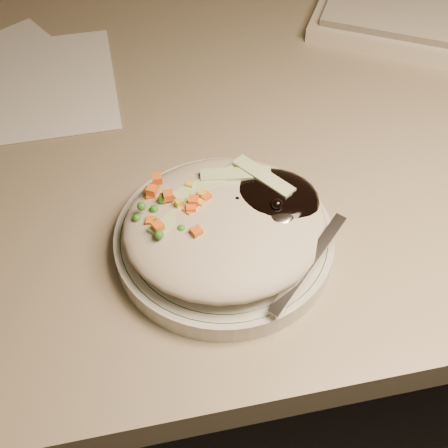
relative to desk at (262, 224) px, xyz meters
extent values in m
cube|color=gray|center=(0.00, 0.00, 0.18)|extent=(1.40, 0.70, 0.04)
cylinder|color=beige|center=(-0.10, -0.18, 0.21)|extent=(0.21, 0.21, 0.02)
torus|color=#144723|center=(-0.10, -0.18, 0.22)|extent=(0.20, 0.20, 0.00)
torus|color=#144723|center=(-0.10, -0.18, 0.22)|extent=(0.18, 0.18, 0.00)
ellipsoid|color=beige|center=(-0.10, -0.19, 0.24)|extent=(0.19, 0.18, 0.04)
ellipsoid|color=black|center=(-0.05, -0.17, 0.25)|extent=(0.10, 0.09, 0.03)
ellipsoid|color=orange|center=(-0.14, -0.17, 0.24)|extent=(0.08, 0.08, 0.02)
sphere|color=black|center=(-0.08, -0.18, 0.25)|extent=(0.01, 0.01, 0.01)
sphere|color=black|center=(-0.05, -0.17, 0.25)|extent=(0.01, 0.01, 0.01)
sphere|color=black|center=(-0.03, -0.18, 0.26)|extent=(0.01, 0.01, 0.01)
sphere|color=black|center=(-0.04, -0.16, 0.25)|extent=(0.01, 0.01, 0.01)
sphere|color=black|center=(-0.05, -0.19, 0.26)|extent=(0.01, 0.01, 0.01)
sphere|color=black|center=(-0.05, -0.18, 0.25)|extent=(0.01, 0.01, 0.01)
sphere|color=black|center=(-0.04, -0.16, 0.25)|extent=(0.01, 0.01, 0.01)
cube|color=orange|center=(-0.14, -0.16, 0.26)|extent=(0.01, 0.01, 0.01)
cube|color=orange|center=(-0.13, -0.18, 0.25)|extent=(0.01, 0.01, 0.01)
cube|color=orange|center=(-0.16, -0.15, 0.26)|extent=(0.01, 0.01, 0.01)
cube|color=orange|center=(-0.12, -0.17, 0.26)|extent=(0.01, 0.01, 0.01)
cube|color=orange|center=(-0.12, -0.18, 0.26)|extent=(0.01, 0.01, 0.01)
cube|color=orange|center=(-0.16, -0.14, 0.25)|extent=(0.01, 0.01, 0.01)
cube|color=orange|center=(-0.15, -0.16, 0.26)|extent=(0.01, 0.01, 0.01)
cube|color=orange|center=(-0.13, -0.18, 0.26)|extent=(0.01, 0.01, 0.01)
cube|color=orange|center=(-0.11, -0.17, 0.26)|extent=(0.01, 0.01, 0.01)
cube|color=orange|center=(-0.15, -0.14, 0.26)|extent=(0.01, 0.01, 0.01)
cube|color=orange|center=(-0.16, -0.20, 0.26)|extent=(0.01, 0.01, 0.01)
cube|color=orange|center=(-0.12, -0.21, 0.26)|extent=(0.01, 0.01, 0.01)
cube|color=orange|center=(-0.16, -0.18, 0.25)|extent=(0.01, 0.01, 0.01)
cube|color=orange|center=(-0.16, -0.15, 0.25)|extent=(0.01, 0.01, 0.01)
sphere|color=#388C28|center=(-0.13, -0.17, 0.25)|extent=(0.01, 0.01, 0.01)
sphere|color=#388C28|center=(-0.16, -0.21, 0.26)|extent=(0.01, 0.01, 0.01)
sphere|color=#388C28|center=(-0.16, -0.17, 0.26)|extent=(0.01, 0.01, 0.01)
sphere|color=#388C28|center=(-0.17, -0.17, 0.26)|extent=(0.01, 0.01, 0.01)
sphere|color=#388C28|center=(-0.13, -0.17, 0.25)|extent=(0.01, 0.01, 0.01)
sphere|color=#388C28|center=(-0.12, -0.20, 0.25)|extent=(0.01, 0.01, 0.01)
sphere|color=#388C28|center=(-0.14, -0.17, 0.25)|extent=(0.01, 0.01, 0.01)
sphere|color=#388C28|center=(-0.15, -0.19, 0.25)|extent=(0.01, 0.01, 0.01)
sphere|color=#388C28|center=(-0.17, -0.17, 0.25)|extent=(0.01, 0.01, 0.01)
sphere|color=#388C28|center=(-0.15, -0.16, 0.26)|extent=(0.01, 0.01, 0.01)
sphere|color=#388C28|center=(-0.15, -0.16, 0.26)|extent=(0.01, 0.01, 0.01)
sphere|color=#388C28|center=(-0.16, -0.19, 0.25)|extent=(0.01, 0.01, 0.01)
sphere|color=#388C28|center=(-0.14, -0.20, 0.26)|extent=(0.01, 0.01, 0.01)
sphere|color=#388C28|center=(-0.10, -0.15, 0.25)|extent=(0.01, 0.01, 0.01)
cube|color=yellow|center=(-0.13, -0.17, 0.25)|extent=(0.01, 0.01, 0.01)
cube|color=yellow|center=(-0.11, -0.17, 0.26)|extent=(0.01, 0.01, 0.01)
cube|color=yellow|center=(-0.14, -0.16, 0.25)|extent=(0.01, 0.01, 0.01)
cube|color=yellow|center=(-0.13, -0.17, 0.26)|extent=(0.01, 0.01, 0.01)
cube|color=yellow|center=(-0.14, -0.18, 0.25)|extent=(0.01, 0.01, 0.01)
cube|color=yellow|center=(-0.11, -0.17, 0.26)|extent=(0.01, 0.01, 0.01)
cube|color=yellow|center=(-0.12, -0.15, 0.26)|extent=(0.01, 0.01, 0.01)
cube|color=yellow|center=(-0.13, -0.18, 0.25)|extent=(0.01, 0.01, 0.01)
cube|color=#B2D18C|center=(-0.11, -0.15, 0.26)|extent=(0.07, 0.04, 0.00)
cube|color=#B2D18C|center=(-0.08, -0.14, 0.26)|extent=(0.07, 0.02, 0.00)
cube|color=#B2D18C|center=(-0.14, -0.18, 0.26)|extent=(0.06, 0.05, 0.00)
cube|color=#B2D18C|center=(-0.05, -0.15, 0.26)|extent=(0.05, 0.06, 0.00)
ellipsoid|color=silver|center=(-0.05, -0.20, 0.25)|extent=(0.06, 0.06, 0.01)
cube|color=silver|center=(-0.03, -0.25, 0.24)|extent=(0.09, 0.08, 0.03)
camera|label=1|loc=(-0.17, -0.56, 0.69)|focal=50.00mm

